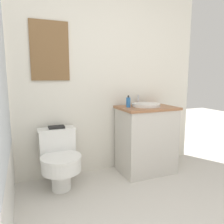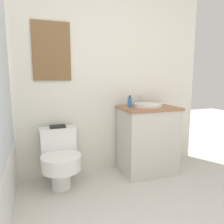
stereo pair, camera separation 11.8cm
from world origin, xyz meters
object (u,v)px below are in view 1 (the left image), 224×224
object	(u,v)px
book_on_tank	(56,127)
toilet	(60,158)
soap_bottle	(128,102)
sink	(146,105)

from	to	relation	value
book_on_tank	toilet	bearing A→B (deg)	-90.00
toilet	soap_bottle	bearing A→B (deg)	3.45
toilet	book_on_tank	bearing A→B (deg)	90.00
toilet	soap_bottle	size ratio (longest dim) A/B	4.42
sink	soap_bottle	world-z (taller)	soap_bottle
toilet	sink	xyz separation A→B (m)	(1.09, 0.03, 0.52)
soap_bottle	book_on_tank	distance (m)	0.89
soap_bottle	book_on_tank	bearing A→B (deg)	173.98
sink	soap_bottle	distance (m)	0.24
soap_bottle	toilet	bearing A→B (deg)	-176.55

